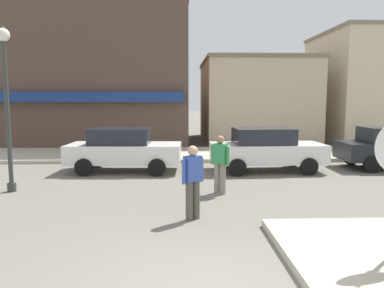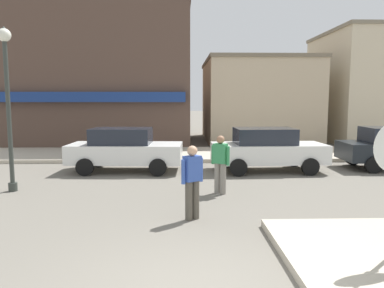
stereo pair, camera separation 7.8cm
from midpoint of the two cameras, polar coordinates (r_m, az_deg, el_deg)
name	(u,v)px [view 1 (the left image)]	position (r m, az deg, el deg)	size (l,w,h in m)	color
kerb_far	(184,154)	(17.24, -1.42, -1.55)	(80.00, 4.00, 0.15)	#B7AD99
lamp_post	(6,86)	(11.53, -26.68, 7.97)	(0.36, 0.36, 4.54)	#333833
parked_car_nearest	(124,149)	(13.64, -10.53, -0.77)	(4.08, 2.03, 1.56)	white
parked_car_second	(266,149)	(13.73, 11.06, -0.73)	(4.05, 1.98, 1.56)	white
pedestrian_crossing_near	(220,163)	(10.25, 4.07, -2.84)	(0.51, 0.38, 1.61)	gray
pedestrian_crossing_far	(193,180)	(8.04, -0.17, -5.51)	(0.51, 0.38, 1.61)	#4C473D
building_corner_shop	(108,72)	(24.47, -12.72, 10.73)	(10.09, 10.43, 8.63)	brown
building_storefront_left_near	(253,101)	(23.97, 9.26, 6.51)	(6.35, 7.84, 4.98)	tan
building_storefront_left_mid	(384,87)	(26.49, 27.10, 7.72)	(7.97, 7.08, 6.68)	beige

